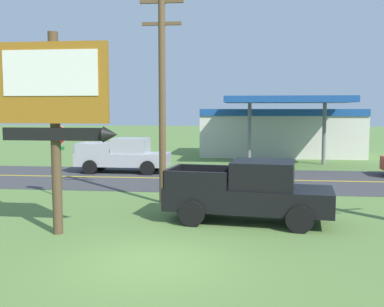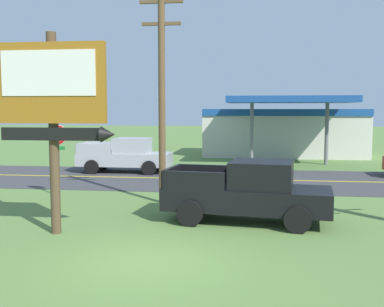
{
  "view_description": "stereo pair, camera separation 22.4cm",
  "coord_description": "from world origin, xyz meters",
  "views": [
    {
      "loc": [
        2.17,
        -10.45,
        3.57
      ],
      "look_at": [
        0.0,
        8.0,
        1.8
      ],
      "focal_mm": 43.34,
      "sensor_mm": 36.0,
      "label": 1
    },
    {
      "loc": [
        2.39,
        -10.42,
        3.57
      ],
      "look_at": [
        0.0,
        8.0,
        1.8
      ],
      "focal_mm": 43.34,
      "sensor_mm": 36.0,
      "label": 2
    }
  ],
  "objects": [
    {
      "name": "stop_sign",
      "position": [
        -5.46,
        7.55,
        2.03
      ],
      "size": [
        0.8,
        0.08,
        2.95
      ],
      "color": "slate",
      "rests_on": "ground"
    },
    {
      "name": "pickup_silver_on_road",
      "position": [
        -4.69,
        15.0,
        0.96
      ],
      "size": [
        5.2,
        2.24,
        1.96
      ],
      "color": "#A8AAAF",
      "rests_on": "ground"
    },
    {
      "name": "road_centre_line",
      "position": [
        0.0,
        13.0,
        0.02
      ],
      "size": [
        126.0,
        0.2,
        0.01
      ],
      "primitive_type": "cube",
      "color": "gold",
      "rests_on": "road_asphalt"
    },
    {
      "name": "pickup_black_parked_on_lawn",
      "position": [
        2.32,
        4.17,
        0.96
      ],
      "size": [
        5.4,
        2.72,
        1.96
      ],
      "color": "black",
      "rests_on": "ground"
    },
    {
      "name": "utility_pole",
      "position": [
        -0.99,
        6.83,
        4.27
      ],
      "size": [
        1.63,
        0.26,
        8.04
      ],
      "color": "brown",
      "rests_on": "ground"
    },
    {
      "name": "gas_station",
      "position": [
        4.77,
        25.91,
        1.94
      ],
      "size": [
        12.0,
        11.5,
        4.4
      ],
      "color": "beige",
      "rests_on": "ground"
    },
    {
      "name": "ground_plane",
      "position": [
        0.0,
        0.0,
        0.0
      ],
      "size": [
        180.0,
        180.0,
        0.0
      ],
      "primitive_type": "plane",
      "color": "#5B7F3D"
    },
    {
      "name": "road_asphalt",
      "position": [
        0.0,
        13.0,
        0.01
      ],
      "size": [
        140.0,
        8.0,
        0.02
      ],
      "primitive_type": "cube",
      "color": "#3D3D3F",
      "rests_on": "ground"
    },
    {
      "name": "motel_sign",
      "position": [
        -3.13,
        1.95,
        3.83
      ],
      "size": [
        3.47,
        0.54,
        5.72
      ],
      "color": "brown",
      "rests_on": "ground"
    }
  ]
}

